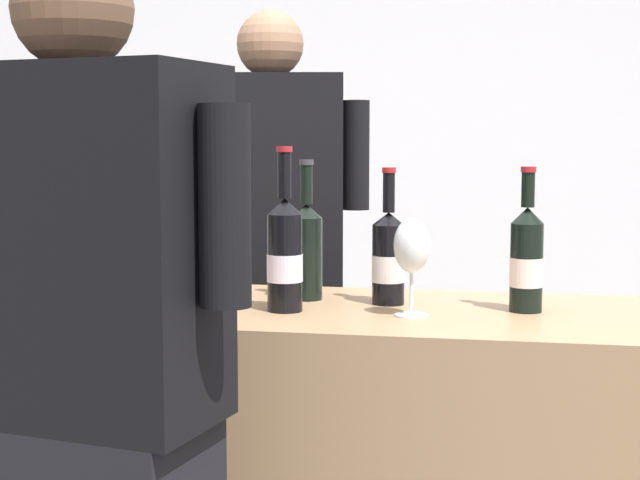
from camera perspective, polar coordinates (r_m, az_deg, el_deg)
name	(u,v)px	position (r m, az deg, el deg)	size (l,w,h in m)	color
wall_back	(415,118)	(4.73, 5.55, 7.10)	(8.00, 0.10, 2.80)	white
wine_bottle_0	(69,249)	(2.30, -14.44, -0.52)	(0.07, 0.07, 0.33)	black
wine_bottle_1	(306,247)	(2.26, -0.80, -0.42)	(0.07, 0.07, 0.32)	black
wine_bottle_2	(388,257)	(2.21, 4.02, -1.01)	(0.07, 0.07, 0.31)	black
wine_bottle_3	(161,261)	(2.09, -9.28, -1.21)	(0.07, 0.07, 0.32)	black
wine_bottle_4	(6,236)	(2.60, -17.87, 0.24)	(0.07, 0.07, 0.34)	black
wine_bottle_5	(285,253)	(2.11, -2.07, -0.76)	(0.08, 0.08, 0.36)	black
wine_bottle_6	(527,259)	(2.15, 11.97, -1.07)	(0.07, 0.07, 0.31)	black
wine_glass	(412,249)	(2.05, 5.38, -0.52)	(0.08, 0.08, 0.21)	silver
person_server	(272,303)	(2.92, -2.85, -3.69)	(0.57, 0.32, 1.68)	black
person_guest	(85,460)	(1.70, -13.58, -12.37)	(0.60, 0.32, 1.61)	black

